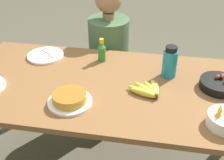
% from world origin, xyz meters
% --- Properties ---
extents(dining_table, '(1.89, 0.88, 0.75)m').
position_xyz_m(dining_table, '(0.00, 0.00, 0.66)').
color(dining_table, brown).
rests_on(dining_table, ground_plane).
extents(banana_bunch, '(0.20, 0.19, 0.04)m').
position_xyz_m(banana_bunch, '(0.22, -0.05, 0.77)').
color(banana_bunch, gold).
rests_on(banana_bunch, dining_table).
extents(skillet, '(0.27, 0.34, 0.08)m').
position_xyz_m(skillet, '(0.63, 0.07, 0.78)').
color(skillet, black).
rests_on(skillet, dining_table).
extents(frittata_plate_center, '(0.24, 0.24, 0.06)m').
position_xyz_m(frittata_plate_center, '(-0.19, -0.22, 0.78)').
color(frittata_plate_center, white).
rests_on(frittata_plate_center, dining_table).
extents(empty_plate_near_front, '(0.25, 0.25, 0.02)m').
position_xyz_m(empty_plate_near_front, '(-0.53, 0.27, 0.76)').
color(empty_plate_near_front, white).
rests_on(empty_plate_near_front, dining_table).
extents(water_bottle, '(0.09, 0.09, 0.20)m').
position_xyz_m(water_bottle, '(0.33, 0.16, 0.85)').
color(water_bottle, teal).
rests_on(water_bottle, dining_table).
extents(hot_sauce_bottle, '(0.05, 0.05, 0.16)m').
position_xyz_m(hot_sauce_bottle, '(-0.12, 0.28, 0.82)').
color(hot_sauce_bottle, '#337F2D').
rests_on(hot_sauce_bottle, dining_table).
extents(person_figure, '(0.36, 0.36, 1.16)m').
position_xyz_m(person_figure, '(-0.14, 0.65, 0.48)').
color(person_figure, black).
rests_on(person_figure, ground_plane).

